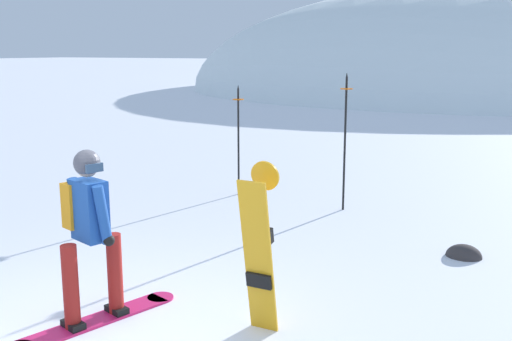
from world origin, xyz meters
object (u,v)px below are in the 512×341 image
rock_dark (464,257)px  piste_marker_far (345,134)px  snowboarder_main (89,231)px  spare_snowboard (259,249)px  piste_marker_near (238,133)px

rock_dark → piste_marker_far: bearing=145.5°
snowboarder_main → spare_snowboard: size_ratio=1.08×
piste_marker_near → snowboarder_main: bearing=-76.0°
snowboarder_main → rock_dark: 4.76m
piste_marker_near → piste_marker_far: bearing=-4.1°
spare_snowboard → piste_marker_near: size_ratio=0.82×
piste_marker_far → rock_dark: bearing=-34.5°
piste_marker_far → snowboarder_main: bearing=-98.4°
spare_snowboard → piste_marker_near: piste_marker_near is taller
piste_marker_far → rock_dark: size_ratio=4.96×
rock_dark → spare_snowboard: bearing=-113.7°
snowboarder_main → spare_snowboard: (1.56, 0.53, -0.09)m
snowboarder_main → rock_dark: bearing=51.2°
piste_marker_near → piste_marker_far: size_ratio=0.89×
spare_snowboard → snowboarder_main: bearing=-161.3°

